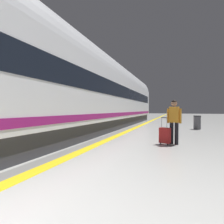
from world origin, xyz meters
TOP-DOWN VIEW (x-y plane):
  - safety_line_strip at (-0.78, 10.00)m, footprint 0.36×80.00m
  - tactile_edge_band at (-1.08, 10.00)m, footprint 0.56×80.00m
  - high_speed_train at (-2.83, 7.57)m, footprint 2.94×30.44m
  - passenger_near at (1.91, 6.99)m, footprint 0.52×0.25m
  - suitcase_near at (1.59, 6.83)m, footprint 0.44×0.35m
  - waste_bin at (3.26, 12.68)m, footprint 0.46×0.46m

SIDE VIEW (x-z plane):
  - tactile_edge_band at x=-1.08m, z-range 0.00..0.01m
  - safety_line_strip at x=-0.78m, z-range 0.00..0.01m
  - suitcase_near at x=1.59m, z-range -0.17..0.85m
  - waste_bin at x=3.26m, z-range 0.00..0.91m
  - passenger_near at x=1.91m, z-range 0.13..1.80m
  - high_speed_train at x=-2.83m, z-range 0.02..4.99m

